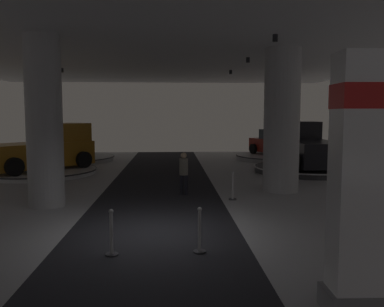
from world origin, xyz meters
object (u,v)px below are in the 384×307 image
object	(u,v)px
display_platform_far_left	(39,171)
brand_sign_pylon	(371,181)
pickup_truck_far_right	(307,148)
display_platform_deep_right	(278,157)
display_car_deep_left	(67,145)
pickup_truck_far_left	(44,151)
display_platform_deep_left	(67,158)
display_platform_far_right	(309,169)
display_car_deep_right	(278,143)
column_left	(44,122)
visitor_walking_near	(184,171)
column_right	(282,121)

from	to	relation	value
display_platform_far_left	brand_sign_pylon	bearing A→B (deg)	-56.74
pickup_truck_far_right	display_platform_deep_right	bearing A→B (deg)	90.50
brand_sign_pylon	display_car_deep_left	size ratio (longest dim) A/B	0.86
pickup_truck_far_left	display_platform_deep_left	world-z (taller)	pickup_truck_far_left
display_platform_far_right	display_car_deep_right	distance (m)	6.08
brand_sign_pylon	display_platform_far_left	bearing A→B (deg)	123.26
pickup_truck_far_left	pickup_truck_far_right	bearing A→B (deg)	0.54
pickup_truck_far_left	display_car_deep_left	distance (m)	5.77
column_left	display_platform_far_left	world-z (taller)	column_left
pickup_truck_far_left	visitor_walking_near	bearing A→B (deg)	-40.19
display_car_deep_right	visitor_walking_near	size ratio (longest dim) A/B	2.87
pickup_truck_far_right	display_car_deep_left	xyz separation A→B (m)	(-13.97, 5.62, -0.20)
display_car_deep_left	pickup_truck_far_right	bearing A→B (deg)	-21.93
column_left	display_platform_far_right	size ratio (longest dim) A/B	0.97
column_left	visitor_walking_near	size ratio (longest dim) A/B	3.46
display_car_deep_left	display_car_deep_right	world-z (taller)	display_car_deep_right
pickup_truck_far_right	display_platform_deep_right	size ratio (longest dim) A/B	0.96
display_car_deep_left	display_car_deep_right	size ratio (longest dim) A/B	0.98
column_left	column_right	bearing A→B (deg)	14.48
pickup_truck_far_left	pickup_truck_far_right	xyz separation A→B (m)	(13.63, 0.13, 0.07)
column_right	pickup_truck_far_right	xyz separation A→B (m)	(2.92, 5.44, -1.51)
display_car_deep_right	display_car_deep_left	bearing A→B (deg)	-179.70
column_right	display_platform_deep_left	distance (m)	15.88
display_platform_far_right	pickup_truck_far_right	xyz separation A→B (m)	(0.01, 0.32, 1.07)
display_platform_far_right	display_car_deep_right	world-z (taller)	display_car_deep_right
display_platform_far_left	display_car_deep_right	bearing A→B (deg)	23.76
display_platform_far_right	pickup_truck_far_left	bearing A→B (deg)	179.19
brand_sign_pylon	display_platform_deep_right	xyz separation A→B (m)	(4.19, 20.68, -1.85)
display_platform_far_right	display_car_deep_right	size ratio (longest dim) A/B	1.24
brand_sign_pylon	display_platform_far_right	size ratio (longest dim) A/B	0.68
column_left	display_car_deep_left	distance (m)	13.60
column_left	column_right	world-z (taller)	same
display_car_deep_left	display_platform_deep_right	size ratio (longest dim) A/B	0.80
display_platform_far_right	display_car_deep_left	xyz separation A→B (m)	(-13.96, 5.95, 0.86)
display_platform_far_right	display_car_deep_left	distance (m)	15.19
column_left	display_car_deep_left	world-z (taller)	column_left
column_right	visitor_walking_near	distance (m)	4.25
column_right	brand_sign_pylon	bearing A→B (deg)	-97.84
brand_sign_pylon	display_car_deep_right	distance (m)	21.15
column_left	display_platform_deep_right	world-z (taller)	column_left
display_platform_deep_left	visitor_walking_near	world-z (taller)	visitor_walking_near
column_left	display_car_deep_right	xyz separation A→B (m)	(11.18, 13.29, -1.69)
column_left	display_platform_deep_left	world-z (taller)	column_left
display_platform_deep_left	pickup_truck_far_right	bearing A→B (deg)	-22.00
column_left	display_car_deep_right	bearing A→B (deg)	49.92
display_platform_far_left	display_car_deep_left	distance (m)	6.06
display_platform_deep_left	display_platform_deep_right	distance (m)	13.94
column_right	display_car_deep_left	bearing A→B (deg)	134.94
pickup_truck_far_right	display_car_deep_left	world-z (taller)	pickup_truck_far_right
display_platform_far_left	display_car_deep_right	world-z (taller)	display_car_deep_right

